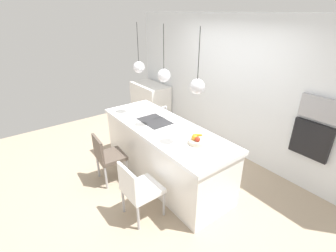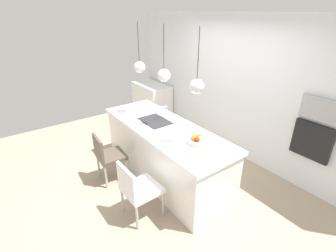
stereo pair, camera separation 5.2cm
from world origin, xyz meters
TOP-DOWN VIEW (x-y plane):
  - floor at (0.00, 0.00)m, footprint 6.60×6.60m
  - back_wall at (0.00, 1.65)m, footprint 6.00×0.10m
  - kitchen_island at (0.00, 0.00)m, footprint 2.55×0.91m
  - sink_basin at (-0.27, 0.00)m, footprint 0.56×0.40m
  - faucet at (-0.27, 0.21)m, footprint 0.02×0.17m
  - fruit_bowl at (0.71, 0.05)m, footprint 0.25×0.25m
  - side_counter at (-2.40, 1.28)m, footprint 1.10×0.60m
  - microwave at (1.57, 1.58)m, footprint 0.54×0.08m
  - oven at (1.57, 1.58)m, footprint 0.56×0.08m
  - chair_near at (-0.46, -0.82)m, footprint 0.47×0.45m
  - chair_middle at (0.54, -0.83)m, footprint 0.47×0.48m
  - pendant_light_left at (-0.71, 0.00)m, footprint 0.19×0.19m
  - pendant_light_center at (0.00, 0.00)m, footprint 0.19×0.19m
  - pendant_light_right at (0.71, 0.00)m, footprint 0.19×0.19m

SIDE VIEW (x-z plane):
  - floor at x=0.00m, z-range 0.00..0.00m
  - side_counter at x=-2.40m, z-range 0.00..0.89m
  - kitchen_island at x=0.00m, z-range 0.00..0.95m
  - chair_middle at x=0.54m, z-range 0.05..0.91m
  - chair_near at x=-0.46m, z-range 0.07..0.91m
  - oven at x=1.57m, z-range 0.60..1.16m
  - sink_basin at x=-0.27m, z-range 0.93..0.95m
  - fruit_bowl at x=0.71m, z-range 0.92..1.08m
  - faucet at x=-0.27m, z-range 0.98..1.20m
  - back_wall at x=0.00m, z-range 0.00..2.60m
  - microwave at x=1.57m, z-range 1.21..1.55m
  - pendant_light_left at x=-0.71m, z-range 1.38..2.17m
  - pendant_light_center at x=0.00m, z-range 1.38..2.17m
  - pendant_light_right at x=0.71m, z-range 1.38..2.17m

